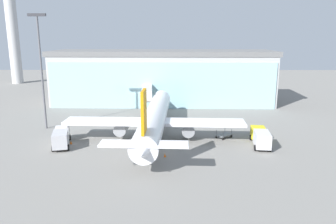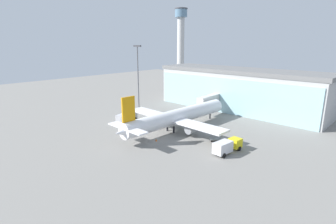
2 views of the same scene
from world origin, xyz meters
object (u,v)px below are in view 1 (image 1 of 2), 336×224
(jet_bridge, at_px, (147,92))
(safety_cone_nose, at_px, (165,155))
(apron_light_mast, at_px, (41,63))
(safety_cone_wingtip, at_px, (71,142))
(catering_truck, at_px, (61,137))
(fuel_truck, at_px, (261,137))
(airplane, at_px, (155,118))
(control_tower, at_px, (11,18))
(baggage_cart, at_px, (224,135))

(jet_bridge, relative_size, safety_cone_nose, 26.27)
(safety_cone_nose, bearing_deg, jet_bridge, 98.72)
(apron_light_mast, xyz_separation_m, safety_cone_wingtip, (7.32, -9.10, -11.94))
(catering_truck, bearing_deg, fuel_truck, -103.36)
(airplane, xyz_separation_m, safety_cone_nose, (1.86, -9.10, -3.14))
(catering_truck, bearing_deg, safety_cone_nose, -119.92)
(jet_bridge, relative_size, fuel_truck, 1.93)
(control_tower, height_order, catering_truck, control_tower)
(safety_cone_nose, xyz_separation_m, safety_cone_wingtip, (-15.28, 5.73, 0.00))
(safety_cone_wingtip, bearing_deg, fuel_truck, -1.38)
(catering_truck, xyz_separation_m, safety_cone_nose, (16.48, -4.76, -1.19))
(safety_cone_wingtip, bearing_deg, catering_truck, -140.90)
(control_tower, height_order, safety_cone_nose, control_tower)
(jet_bridge, distance_m, safety_cone_wingtip, 26.37)
(apron_light_mast, height_order, safety_cone_nose, apron_light_mast)
(control_tower, bearing_deg, catering_truck, -61.01)
(jet_bridge, bearing_deg, catering_truck, 150.89)
(catering_truck, relative_size, baggage_cart, 2.41)
(control_tower, xyz_separation_m, safety_cone_nose, (55.18, -74.59, -22.63))
(safety_cone_wingtip, bearing_deg, control_tower, 120.08)
(fuel_truck, bearing_deg, safety_cone_wingtip, 94.66)
(apron_light_mast, bearing_deg, baggage_cart, -9.86)
(safety_cone_nose, bearing_deg, apron_light_mast, 146.72)
(apron_light_mast, bearing_deg, safety_cone_wingtip, -51.20)
(apron_light_mast, bearing_deg, jet_bridge, 38.87)
(baggage_cart, height_order, safety_cone_wingtip, baggage_cart)
(apron_light_mast, xyz_separation_m, fuel_truck, (37.66, -9.83, -10.75))
(fuel_truck, distance_m, safety_cone_wingtip, 30.37)
(jet_bridge, height_order, catering_truck, jet_bridge)
(jet_bridge, xyz_separation_m, catering_truck, (-11.97, -24.65, -3.11))
(fuel_truck, bearing_deg, control_tower, 51.30)
(airplane, distance_m, catering_truck, 15.37)
(fuel_truck, bearing_deg, catering_truck, 96.47)
(catering_truck, xyz_separation_m, fuel_truck, (31.53, 0.24, 0.00))
(jet_bridge, relative_size, control_tower, 0.37)
(baggage_cart, bearing_deg, safety_cone_nose, -179.02)
(apron_light_mast, bearing_deg, airplane, -15.46)
(catering_truck, distance_m, baggage_cart, 26.82)
(jet_bridge, relative_size, apron_light_mast, 0.69)
(jet_bridge, xyz_separation_m, fuel_truck, (19.56, -24.41, -3.11))
(jet_bridge, xyz_separation_m, safety_cone_nose, (4.51, -29.42, -4.31))
(control_tower, height_order, safety_cone_wingtip, control_tower)
(control_tower, height_order, baggage_cart, control_tower)
(baggage_cart, distance_m, safety_cone_nose, 13.54)
(control_tower, distance_m, airplane, 86.67)
(airplane, bearing_deg, catering_truck, 108.92)
(catering_truck, bearing_deg, baggage_cart, -94.33)
(catering_truck, height_order, fuel_truck, same)
(apron_light_mast, bearing_deg, fuel_truck, -14.63)
(apron_light_mast, height_order, safety_cone_wingtip, apron_light_mast)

